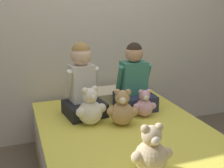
{
  "coord_description": "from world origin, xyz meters",
  "views": [
    {
      "loc": [
        -0.79,
        -1.84,
        1.45
      ],
      "look_at": [
        0.0,
        0.4,
        0.75
      ],
      "focal_mm": 45.0,
      "sensor_mm": 36.0,
      "label": 1
    }
  ],
  "objects_px": {
    "bed": "(128,158)",
    "child_on_left": "(83,84)",
    "teddy_bear_at_foot_of_bed": "(151,152)",
    "teddy_bear_between_children": "(122,110)",
    "child_on_right": "(134,82)",
    "teddy_bear_held_by_right_child": "(144,105)",
    "pillow_at_headboard": "(100,96)",
    "teddy_bear_held_by_left_child": "(90,109)"
  },
  "relations": [
    {
      "from": "bed",
      "to": "teddy_bear_at_foot_of_bed",
      "type": "distance_m",
      "value": 0.66
    },
    {
      "from": "child_on_right",
      "to": "teddy_bear_between_children",
      "type": "bearing_deg",
      "value": -125.72
    },
    {
      "from": "bed",
      "to": "child_on_right",
      "type": "relative_size",
      "value": 3.01
    },
    {
      "from": "child_on_left",
      "to": "teddy_bear_at_foot_of_bed",
      "type": "xyz_separation_m",
      "value": [
        0.16,
        -1.02,
        -0.15
      ]
    },
    {
      "from": "bed",
      "to": "child_on_left",
      "type": "bearing_deg",
      "value": 117.4
    },
    {
      "from": "child_on_left",
      "to": "teddy_bear_between_children",
      "type": "xyz_separation_m",
      "value": [
        0.25,
        -0.33,
        -0.15
      ]
    },
    {
      "from": "teddy_bear_held_by_left_child",
      "to": "teddy_bear_at_foot_of_bed",
      "type": "height_order",
      "value": "teddy_bear_held_by_left_child"
    },
    {
      "from": "child_on_right",
      "to": "teddy_bear_held_by_right_child",
      "type": "distance_m",
      "value": 0.27
    },
    {
      "from": "teddy_bear_between_children",
      "to": "bed",
      "type": "bearing_deg",
      "value": -69.5
    },
    {
      "from": "teddy_bear_held_by_left_child",
      "to": "teddy_bear_held_by_right_child",
      "type": "xyz_separation_m",
      "value": [
        0.49,
        0.0,
        -0.03
      ]
    },
    {
      "from": "bed",
      "to": "teddy_bear_held_by_left_child",
      "type": "distance_m",
      "value": 0.51
    },
    {
      "from": "bed",
      "to": "teddy_bear_between_children",
      "type": "bearing_deg",
      "value": 89.16
    },
    {
      "from": "child_on_right",
      "to": "teddy_bear_held_by_right_child",
      "type": "height_order",
      "value": "child_on_right"
    },
    {
      "from": "teddy_bear_held_by_left_child",
      "to": "pillow_at_headboard",
      "type": "xyz_separation_m",
      "value": [
        0.24,
        0.51,
        -0.08
      ]
    },
    {
      "from": "bed",
      "to": "child_on_left",
      "type": "distance_m",
      "value": 0.75
    },
    {
      "from": "child_on_left",
      "to": "pillow_at_headboard",
      "type": "height_order",
      "value": "child_on_left"
    },
    {
      "from": "bed",
      "to": "teddy_bear_at_foot_of_bed",
      "type": "height_order",
      "value": "teddy_bear_at_foot_of_bed"
    },
    {
      "from": "teddy_bear_at_foot_of_bed",
      "to": "pillow_at_headboard",
      "type": "relative_size",
      "value": 0.62
    },
    {
      "from": "pillow_at_headboard",
      "to": "child_on_right",
      "type": "bearing_deg",
      "value": -48.23
    },
    {
      "from": "pillow_at_headboard",
      "to": "child_on_left",
      "type": "bearing_deg",
      "value": -131.72
    },
    {
      "from": "bed",
      "to": "teddy_bear_held_by_left_child",
      "type": "xyz_separation_m",
      "value": [
        -0.24,
        0.25,
        0.37
      ]
    },
    {
      "from": "teddy_bear_at_foot_of_bed",
      "to": "pillow_at_headboard",
      "type": "bearing_deg",
      "value": 89.5
    },
    {
      "from": "teddy_bear_between_children",
      "to": "pillow_at_headboard",
      "type": "height_order",
      "value": "teddy_bear_between_children"
    },
    {
      "from": "child_on_right",
      "to": "teddy_bear_held_by_right_child",
      "type": "xyz_separation_m",
      "value": [
        -0.0,
        -0.23,
        -0.15
      ]
    },
    {
      "from": "teddy_bear_held_by_left_child",
      "to": "teddy_bear_held_by_right_child",
      "type": "height_order",
      "value": "teddy_bear_held_by_left_child"
    },
    {
      "from": "child_on_left",
      "to": "bed",
      "type": "bearing_deg",
      "value": -70.55
    },
    {
      "from": "bed",
      "to": "teddy_bear_held_by_right_child",
      "type": "height_order",
      "value": "teddy_bear_held_by_right_child"
    },
    {
      "from": "teddy_bear_at_foot_of_bed",
      "to": "child_on_right",
      "type": "bearing_deg",
      "value": 74.97
    },
    {
      "from": "teddy_bear_between_children",
      "to": "pillow_at_headboard",
      "type": "bearing_deg",
      "value": 111.54
    },
    {
      "from": "child_on_left",
      "to": "teddy_bear_held_by_right_child",
      "type": "height_order",
      "value": "child_on_left"
    },
    {
      "from": "teddy_bear_held_by_left_child",
      "to": "teddy_bear_held_by_right_child",
      "type": "relative_size",
      "value": 1.3
    },
    {
      "from": "teddy_bear_held_by_left_child",
      "to": "child_on_right",
      "type": "bearing_deg",
      "value": 12.95
    },
    {
      "from": "teddy_bear_held_by_right_child",
      "to": "teddy_bear_at_foot_of_bed",
      "type": "height_order",
      "value": "teddy_bear_at_foot_of_bed"
    },
    {
      "from": "teddy_bear_held_by_right_child",
      "to": "teddy_bear_between_children",
      "type": "height_order",
      "value": "teddy_bear_between_children"
    },
    {
      "from": "bed",
      "to": "child_on_right",
      "type": "xyz_separation_m",
      "value": [
        0.25,
        0.47,
        0.49
      ]
    },
    {
      "from": "child_on_left",
      "to": "child_on_right",
      "type": "height_order",
      "value": "child_on_left"
    },
    {
      "from": "teddy_bear_held_by_left_child",
      "to": "teddy_bear_held_by_right_child",
      "type": "distance_m",
      "value": 0.49
    },
    {
      "from": "child_on_right",
      "to": "teddy_bear_between_children",
      "type": "height_order",
      "value": "child_on_right"
    },
    {
      "from": "bed",
      "to": "pillow_at_headboard",
      "type": "relative_size",
      "value": 3.72
    },
    {
      "from": "child_on_right",
      "to": "teddy_bear_at_foot_of_bed",
      "type": "height_order",
      "value": "child_on_right"
    },
    {
      "from": "child_on_right",
      "to": "pillow_at_headboard",
      "type": "xyz_separation_m",
      "value": [
        -0.25,
        0.28,
        -0.2
      ]
    },
    {
      "from": "pillow_at_headboard",
      "to": "teddy_bear_at_foot_of_bed",
      "type": "bearing_deg",
      "value": -93.94
    }
  ]
}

